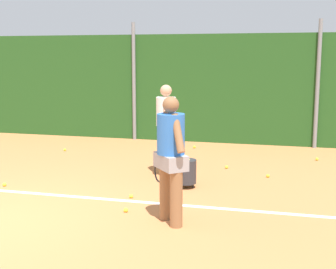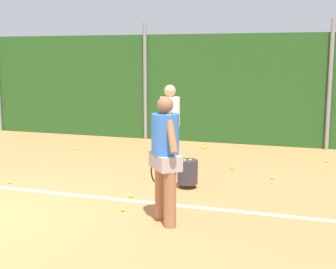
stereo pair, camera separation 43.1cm
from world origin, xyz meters
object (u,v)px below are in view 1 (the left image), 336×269
Objects in this scene: player_midcourt at (166,125)px; ball_hopper at (186,171)px; tennis_ball_0 at (268,176)px; tennis_ball_11 at (184,159)px; tennis_ball_7 at (126,210)px; tennis_ball_1 at (4,184)px; tennis_ball_8 at (227,167)px; tennis_ball_9 at (317,159)px; tennis_ball_4 at (65,150)px; tennis_ball_3 at (131,196)px; player_foreground_near at (171,153)px; tennis_ball_2 at (194,147)px.

ball_hopper is at bearing -158.72° from player_midcourt.
tennis_ball_0 is 2.11m from tennis_ball_11.
player_midcourt is at bearing 89.55° from tennis_ball_7.
tennis_ball_1 and tennis_ball_8 have the same top height.
tennis_ball_9 is (0.98, 1.77, 0.00)m from tennis_ball_0.
tennis_ball_4 is 1.00× the size of tennis_ball_11.
tennis_ball_4 is (-0.40, 3.12, 0.00)m from tennis_ball_1.
ball_hopper is 3.24m from tennis_ball_1.
tennis_ball_9 is at bearing 33.06° from tennis_ball_1.
tennis_ball_3 is at bearing -48.85° from tennis_ball_4.
tennis_ball_4 is at bearing 127.21° from tennis_ball_7.
player_foreground_near is 3.60m from tennis_ball_1.
player_midcourt reaches higher than tennis_ball_3.
player_midcourt is 26.58× the size of tennis_ball_7.
tennis_ball_9 is 1.00× the size of tennis_ball_11.
player_foreground_near is 26.69× the size of tennis_ball_9.
tennis_ball_1 is 1.00× the size of tennis_ball_2.
player_midcourt is 2.46m from tennis_ball_7.
tennis_ball_0 is 4.86m from tennis_ball_1.
tennis_ball_4 is (-3.71, 4.15, -0.95)m from player_foreground_near.
tennis_ball_0 is (1.93, 0.32, -0.95)m from player_midcourt.
tennis_ball_9 is (2.35, 2.83, -0.26)m from ball_hopper.
tennis_ball_1 and tennis_ball_2 have the same top height.
tennis_ball_1 is 1.00× the size of tennis_ball_11.
tennis_ball_7 is 5.25m from tennis_ball_9.
tennis_ball_9 is 2.95m from tennis_ball_11.
tennis_ball_1 is at bearing 163.04° from tennis_ball_7.
tennis_ball_2 is (2.59, 4.26, 0.00)m from tennis_ball_1.
tennis_ball_4 is (-2.98, 1.63, -0.95)m from player_midcourt.
ball_hopper is at bearing 69.23° from tennis_ball_7.
ball_hopper is at bearing -76.43° from tennis_ball_11.
tennis_ball_2 is at bearing 89.71° from tennis_ball_7.
player_foreground_near is 3.43× the size of ball_hopper.
tennis_ball_7 is at bearing -123.91° from tennis_ball_9.
tennis_ball_4 is at bearing -175.54° from tennis_ball_9.
tennis_ball_1 is (-2.58, -1.49, -0.95)m from player_midcourt.
tennis_ball_4 is 3.06m from tennis_ball_11.
player_foreground_near is at bearing -95.79° from tennis_ball_8.
player_midcourt is 3.71m from tennis_ball_9.
tennis_ball_3 is 4.27m from tennis_ball_4.
tennis_ball_0 and tennis_ball_9 have the same top height.
ball_hopper is 7.78× the size of tennis_ball_8.
tennis_ball_2 is 1.00× the size of tennis_ball_3.
tennis_ball_3 and tennis_ball_4 have the same top height.
player_midcourt is 3.13m from tennis_ball_1.
player_foreground_near is 26.69× the size of tennis_ball_7.
player_midcourt is 26.58× the size of tennis_ball_8.
tennis_ball_3 is at bearing -94.65° from tennis_ball_11.
tennis_ball_7 is 3.58m from tennis_ball_11.
ball_hopper is at bearing -81.04° from tennis_ball_2.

